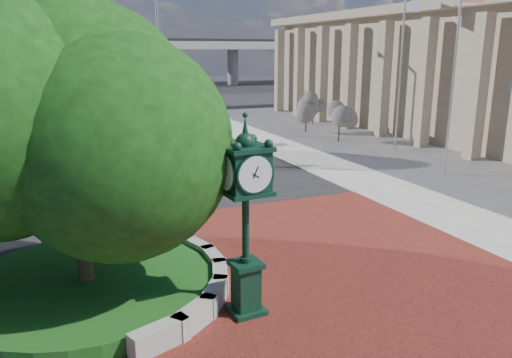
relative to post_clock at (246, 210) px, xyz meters
The scene contains 17 objects.
ground 3.85m from the post_clock, 52.47° to the left, with size 200.00×200.00×0.00m, color black.
plaza 3.31m from the post_clock, 36.87° to the left, with size 12.00×12.00×0.04m, color maroon.
sidewalk 21.82m from the post_clock, 34.76° to the left, with size 20.00×50.00×0.04m, color #9E9B93.
planter_wall 3.33m from the post_clock, 110.77° to the left, with size 2.96×6.77×0.54m.
grass_bed 4.55m from the post_clock, 143.48° to the left, with size 6.10×6.10×0.40m, color #124215.
overpass 72.49m from the post_clock, 88.74° to the left, with size 90.00×12.00×7.50m.
tree_planter 4.17m from the post_clock, 143.48° to the left, with size 5.20×5.20×6.33m.
tree_street 20.49m from the post_clock, 96.13° to the left, with size 4.40×4.40×5.45m.
post_clock is the anchor object (origin of this frame).
parked_car 37.32m from the post_clock, 84.30° to the left, with size 1.88×4.66×1.59m, color #5D0D13.
flagpole_a 15.99m from the post_clock, 31.50° to the left, with size 1.40×0.17×8.97m.
flagpole_b 20.62m from the post_clock, 42.75° to the left, with size 1.31×0.73×9.02m.
street_lamp_near 26.08m from the post_clock, 80.80° to the left, with size 2.27×0.42×10.11m.
street_lamp_far 43.67m from the post_clock, 92.83° to the left, with size 2.25×0.28×10.03m.
shrub_near 22.34m from the post_clock, 52.53° to the left, with size 1.20×1.20×2.20m.
shrub_mid 25.94m from the post_clock, 58.44° to the left, with size 1.20×1.20×2.20m.
shrub_far 30.09m from the post_clock, 57.82° to the left, with size 1.20×1.20×2.20m.
Camera 1 is at (-5.57, -11.74, 5.73)m, focal length 35.00 mm.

